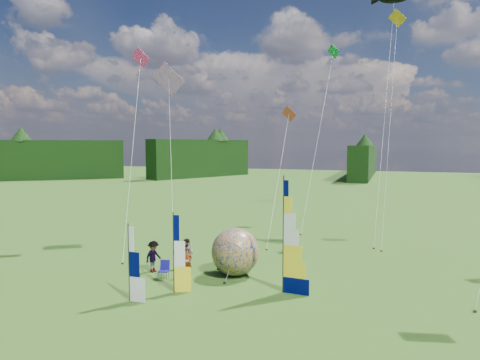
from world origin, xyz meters
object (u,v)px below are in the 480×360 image
(bol_inflatable, at_px, (235,252))
(spectator_b, at_px, (187,253))
(feather_banner_main, at_px, (283,237))
(side_banner_left, at_px, (174,254))
(side_banner_far, at_px, (129,264))
(spectator_c, at_px, (153,256))
(spectator_d, at_px, (220,257))
(kite_whale, at_px, (386,97))
(spectator_a, at_px, (187,263))
(camp_chair, at_px, (164,270))

(bol_inflatable, xyz_separation_m, spectator_b, (-3.15, 0.35, -0.46))
(feather_banner_main, bearing_deg, side_banner_left, -156.85)
(side_banner_far, xyz_separation_m, spectator_c, (-1.37, 4.41, -0.87))
(side_banner_left, distance_m, spectator_c, 3.95)
(spectator_d, relative_size, kite_whale, 0.07)
(side_banner_far, bearing_deg, spectator_c, 106.76)
(feather_banner_main, height_order, kite_whale, kite_whale)
(feather_banner_main, distance_m, spectator_a, 5.98)
(spectator_b, relative_size, spectator_c, 0.97)
(feather_banner_main, height_order, spectator_d, feather_banner_main)
(spectator_b, distance_m, spectator_c, 2.01)
(side_banner_left, distance_m, kite_whale, 22.77)
(camp_chair, bearing_deg, side_banner_far, -99.31)
(side_banner_left, height_order, spectator_d, side_banner_left)
(side_banner_far, xyz_separation_m, spectator_a, (0.86, 4.22, -0.98))
(camp_chair, bearing_deg, spectator_a, 21.76)
(side_banner_left, relative_size, spectator_a, 2.45)
(kite_whale, bearing_deg, feather_banner_main, -96.37)
(spectator_c, relative_size, spectator_d, 1.09)
(side_banner_far, bearing_deg, spectator_a, 78.01)
(side_banner_left, xyz_separation_m, kite_whale, (9.36, 18.59, 9.23))
(side_banner_far, height_order, camp_chair, side_banner_far)
(spectator_d, xyz_separation_m, kite_whale, (8.63, 14.43, 10.34))
(kite_whale, bearing_deg, bol_inflatable, -108.68)
(side_banner_left, height_order, spectator_c, side_banner_left)
(side_banner_left, relative_size, side_banner_far, 1.09)
(bol_inflatable, bearing_deg, spectator_a, -153.37)
(spectator_d, bearing_deg, spectator_b, 36.02)
(bol_inflatable, distance_m, camp_chair, 4.03)
(feather_banner_main, relative_size, spectator_c, 3.09)
(feather_banner_main, relative_size, side_banner_left, 1.44)
(spectator_c, height_order, spectator_d, spectator_c)
(spectator_b, relative_size, spectator_d, 1.06)
(kite_whale, bearing_deg, spectator_b, -118.17)
(spectator_a, bearing_deg, side_banner_left, -119.20)
(spectator_c, height_order, camp_chair, spectator_c)
(spectator_d, height_order, camp_chair, spectator_d)
(side_banner_left, relative_size, spectator_b, 2.21)
(spectator_a, distance_m, spectator_c, 2.24)
(bol_inflatable, bearing_deg, side_banner_left, -117.14)
(side_banner_far, xyz_separation_m, camp_chair, (-0.19, 3.51, -1.27))
(side_banner_left, distance_m, bol_inflatable, 4.15)
(spectator_c, bearing_deg, side_banner_far, -149.70)
(feather_banner_main, relative_size, spectator_a, 3.54)
(bol_inflatable, height_order, spectator_a, bol_inflatable)
(side_banner_far, xyz_separation_m, spectator_b, (0.10, 5.78, -0.89))
(feather_banner_main, height_order, side_banner_far, feather_banner_main)
(side_banner_left, height_order, bol_inflatable, side_banner_left)
(bol_inflatable, distance_m, spectator_b, 3.20)
(spectator_c, height_order, kite_whale, kite_whale)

